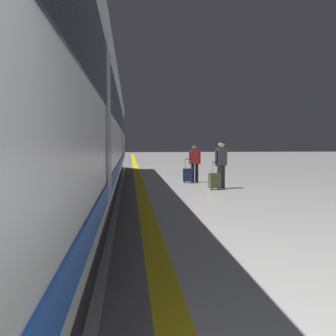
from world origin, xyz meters
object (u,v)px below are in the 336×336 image
at_px(suitcase_near, 214,180).
at_px(suitcase_mid, 188,175).
at_px(high_speed_train, 60,109).
at_px(passenger_near, 221,161).
at_px(passenger_mid, 195,160).

bearing_deg(suitcase_near, suitcase_mid, 104.97).
bearing_deg(high_speed_train, suitcase_mid, 50.06).
relative_size(passenger_near, suitcase_mid, 1.73).
distance_m(passenger_near, suitcase_near, 0.81).
distance_m(suitcase_near, passenger_mid, 2.47).
bearing_deg(suitcase_near, high_speed_train, -149.84).
xyz_separation_m(high_speed_train, passenger_mid, (4.41, 5.10, -1.59)).
height_order(passenger_mid, suitcase_mid, passenger_mid).
relative_size(high_speed_train, suitcase_mid, 29.78).
relative_size(passenger_near, suitcase_near, 1.74).
xyz_separation_m(high_speed_train, passenger_near, (4.99, 3.05, -1.52)).
distance_m(high_speed_train, passenger_near, 6.04).
relative_size(passenger_mid, suitcase_mid, 1.61).
xyz_separation_m(high_speed_train, suitcase_near, (4.67, 2.71, -2.18)).
height_order(suitcase_near, passenger_mid, passenger_mid).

